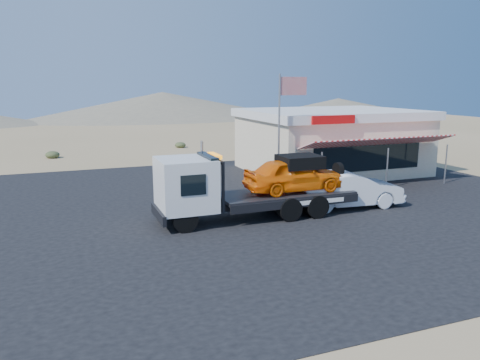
% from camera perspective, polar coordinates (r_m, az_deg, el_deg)
% --- Properties ---
extents(ground, '(120.00, 120.00, 0.00)m').
position_cam_1_polar(ground, '(18.39, -2.57, -5.89)').
color(ground, '#8E7951').
rests_on(ground, ground).
extents(asphalt_lot, '(32.00, 24.00, 0.02)m').
position_cam_1_polar(asphalt_lot, '(21.74, -0.08, -3.07)').
color(asphalt_lot, black).
rests_on(asphalt_lot, ground).
extents(tow_truck, '(8.34, 2.47, 2.79)m').
position_cam_1_polar(tow_truck, '(19.41, 1.45, -0.35)').
color(tow_truck, black).
rests_on(tow_truck, asphalt_lot).
extents(white_sedan, '(5.06, 2.20, 1.62)m').
position_cam_1_polar(white_sedan, '(21.77, 13.08, -1.14)').
color(white_sedan, silver).
rests_on(white_sedan, asphalt_lot).
extents(jerky_store, '(10.40, 9.97, 3.90)m').
position_cam_1_polar(jerky_store, '(30.41, 10.96, 4.77)').
color(jerky_store, beige).
rests_on(jerky_store, asphalt_lot).
extents(flagpole, '(1.55, 0.10, 6.00)m').
position_cam_1_polar(flagpole, '(23.65, 5.31, 7.32)').
color(flagpole, '#99999E').
rests_on(flagpole, asphalt_lot).
extents(distant_hills, '(126.00, 48.00, 4.20)m').
position_cam_1_polar(distant_hills, '(72.00, -24.62, 7.75)').
color(distant_hills, '#726B59').
rests_on(distant_hills, ground).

